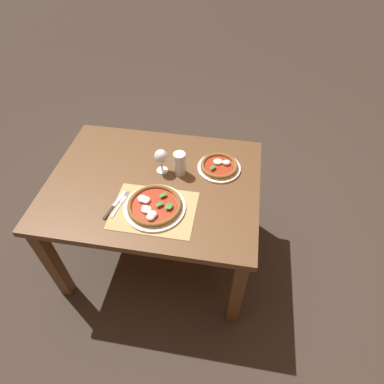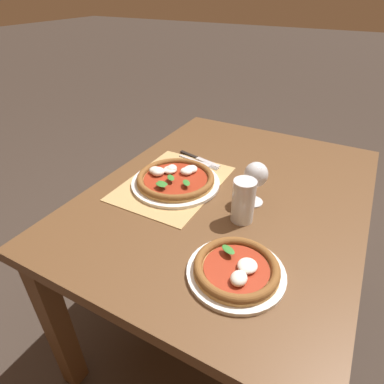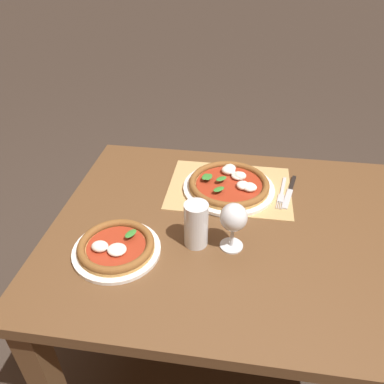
{
  "view_description": "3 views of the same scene",
  "coord_description": "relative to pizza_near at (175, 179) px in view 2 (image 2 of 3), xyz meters",
  "views": [
    {
      "loc": [
        0.44,
        -1.26,
        2.06
      ],
      "look_at": [
        0.25,
        -0.11,
        0.81
      ],
      "focal_mm": 30.0,
      "sensor_mm": 36.0,
      "label": 1
    },
    {
      "loc": [
        0.93,
        0.35,
        1.39
      ],
      "look_at": [
        0.18,
        -0.06,
        0.82
      ],
      "focal_mm": 30.0,
      "sensor_mm": 36.0,
      "label": 2
    },
    {
      "loc": [
        0.03,
        0.93,
        1.53
      ],
      "look_at": [
        0.18,
        -0.1,
        0.79
      ],
      "focal_mm": 35.0,
      "sensor_mm": 36.0,
      "label": 3
    }
  ],
  "objects": [
    {
      "name": "ground_plane",
      "position": [
        -0.06,
        0.2,
        -0.76
      ],
      "size": [
        24.0,
        24.0,
        0.0
      ],
      "primitive_type": "plane",
      "color": "#382D26"
    },
    {
      "name": "dining_table",
      "position": [
        -0.06,
        0.2,
        -0.13
      ],
      "size": [
        1.23,
        0.94,
        0.74
      ],
      "color": "brown",
      "rests_on": "ground"
    },
    {
      "name": "paper_placemat",
      "position": [
        0.0,
        -0.01,
        -0.02
      ],
      "size": [
        0.44,
        0.33,
        0.0
      ],
      "primitive_type": "cube",
      "color": "tan",
      "rests_on": "dining_table"
    },
    {
      "name": "pizza_near",
      "position": [
        0.0,
        0.0,
        0.0
      ],
      "size": [
        0.33,
        0.33,
        0.05
      ],
      "color": "white",
      "rests_on": "paper_placemat"
    },
    {
      "name": "pizza_far",
      "position": [
        0.31,
        0.37,
        -0.0
      ],
      "size": [
        0.26,
        0.26,
        0.05
      ],
      "color": "white",
      "rests_on": "dining_table"
    },
    {
      "name": "wine_glass",
      "position": [
        -0.03,
        0.3,
        0.08
      ],
      "size": [
        0.08,
        0.08,
        0.16
      ],
      "color": "silver",
      "rests_on": "dining_table"
    },
    {
      "name": "pint_glass",
      "position": [
        0.08,
        0.3,
        0.05
      ],
      "size": [
        0.07,
        0.07,
        0.15
      ],
      "color": "silver",
      "rests_on": "dining_table"
    },
    {
      "name": "fork",
      "position": [
        -0.19,
        -0.0,
        -0.02
      ],
      "size": [
        0.05,
        0.2,
        0.0
      ],
      "color": "#B7B7BC",
      "rests_on": "paper_placemat"
    },
    {
      "name": "knife",
      "position": [
        -0.22,
        -0.01,
        -0.02
      ],
      "size": [
        0.07,
        0.21,
        0.01
      ],
      "color": "black",
      "rests_on": "paper_placemat"
    }
  ]
}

